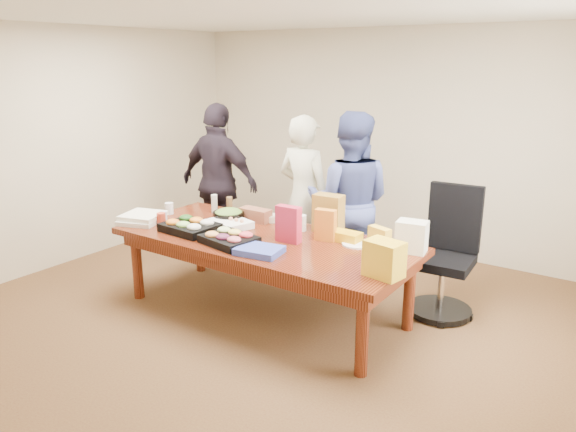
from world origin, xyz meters
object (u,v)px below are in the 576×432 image
Objects in this scene: conference_table at (265,275)px; sheet_cake at (231,223)px; salad_bowl at (229,217)px; person_center at (304,197)px; office_chair at (444,256)px; person_right at (349,202)px.

sheet_cake reaches higher than conference_table.
salad_bowl reaches higher than conference_table.
person_center reaches higher than sheet_cake.
salad_bowl is (-0.13, 0.12, 0.02)m from sheet_cake.
person_center is (-1.62, 0.14, 0.30)m from office_chair.
office_chair is 2.03m from sheet_cake.
office_chair is 1.65m from person_center.
salad_bowl is at bearing 18.03° from person_right.
office_chair is 3.00× the size of sheet_cake.
conference_table is at bearing 106.61° from person_center.
person_right is (-1.05, 0.10, 0.34)m from office_chair.
person_center is 0.91m from salad_bowl.
salad_bowl is (-0.36, -0.83, -0.08)m from person_center.
person_center is 0.96× the size of person_right.
conference_table is at bearing 6.20° from sheet_cake.
office_chair is at bearing 33.03° from conference_table.
person_right is at bearing 40.36° from salad_bowl.
person_right is at bearing 65.14° from sheet_cake.
sheet_cake is (-0.47, 0.09, 0.41)m from conference_table.
salad_bowl is at bearing 70.36° from person_center.
salad_bowl is (-1.98, -0.70, 0.22)m from office_chair.
person_right is at bearing -179.90° from person_center.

